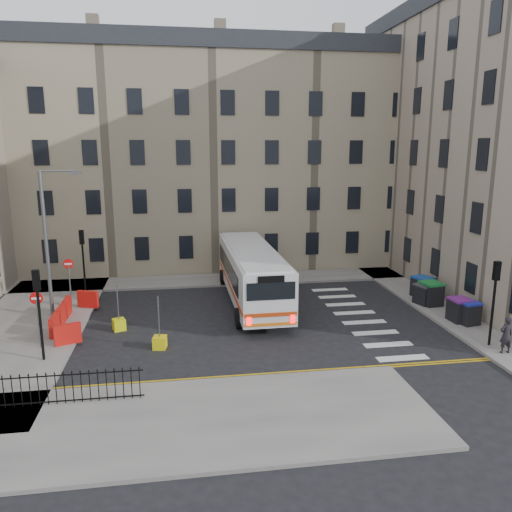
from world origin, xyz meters
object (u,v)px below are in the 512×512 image
object	(u,v)px
bus	(252,272)
wheelie_bin_e	(422,287)
wheelie_bin_c	(431,293)
wheelie_bin_b	(459,310)
wheelie_bin_d	(424,294)
bollard_yellow	(119,325)
wheelie_bin_a	(468,312)
bollard_chevron	(160,342)
streetlamp	(46,243)
pedestrian	(506,335)

from	to	relation	value
bus	wheelie_bin_e	distance (m)	10.80
wheelie_bin_c	wheelie_bin_b	bearing A→B (deg)	-94.03
bus	wheelie_bin_c	size ratio (longest dim) A/B	8.88
wheelie_bin_c	wheelie_bin_e	xyz separation A→B (m)	(0.25, 1.62, -0.05)
bus	wheelie_bin_d	distance (m)	10.48
wheelie_bin_c	bollard_yellow	bearing A→B (deg)	177.24
wheelie_bin_a	wheelie_bin_b	bearing A→B (deg)	107.92
wheelie_bin_a	wheelie_bin_c	size ratio (longest dim) A/B	0.92
wheelie_bin_b	bollard_chevron	distance (m)	15.97
wheelie_bin_b	wheelie_bin_c	size ratio (longest dim) A/B	0.91
wheelie_bin_a	wheelie_bin_e	bearing A→B (deg)	79.80
streetlamp	bus	world-z (taller)	streetlamp
wheelie_bin_d	wheelie_bin_e	xyz separation A→B (m)	(0.56, 1.42, 0.04)
wheelie_bin_a	pedestrian	bearing A→B (deg)	-108.49
bus	bollard_chevron	bearing A→B (deg)	-130.42
bollard_yellow	wheelie_bin_e	bearing A→B (deg)	8.54
bus	wheelie_bin_c	world-z (taller)	bus
wheelie_bin_e	pedestrian	world-z (taller)	pedestrian
wheelie_bin_c	wheelie_bin_e	bearing A→B (deg)	74.80
bus	streetlamp	bearing A→B (deg)	-174.29
streetlamp	wheelie_bin_b	world-z (taller)	streetlamp
pedestrian	wheelie_bin_d	bearing A→B (deg)	-88.45
bus	bollard_chevron	size ratio (longest dim) A/B	20.47
wheelie_bin_a	wheelie_bin_d	world-z (taller)	wheelie_bin_a
wheelie_bin_a	bollard_chevron	size ratio (longest dim) A/B	2.13
streetlamp	bollard_chevron	distance (m)	8.93
bus	wheelie_bin_b	bearing A→B (deg)	-28.06
wheelie_bin_b	bollard_chevron	size ratio (longest dim) A/B	2.11
wheelie_bin_d	bus	bearing A→B (deg)	149.08
streetlamp	bollard_yellow	distance (m)	6.07
bus	wheelie_bin_d	world-z (taller)	bus
wheelie_bin_d	wheelie_bin_c	bearing A→B (deg)	-49.97
bus	pedestrian	distance (m)	14.23
bollard_chevron	bollard_yellow	bearing A→B (deg)	128.05
wheelie_bin_a	pedestrian	xyz separation A→B (m)	(-0.49, -3.89, 0.25)
bus	bollard_chevron	distance (m)	8.55
streetlamp	wheelie_bin_a	bearing A→B (deg)	-11.67
pedestrian	bollard_yellow	world-z (taller)	pedestrian
streetlamp	bus	distance (m)	11.74
bus	wheelie_bin_b	xyz separation A→B (m)	(10.57, -5.46, -1.13)
bollard_chevron	pedestrian	bearing A→B (deg)	-11.90
streetlamp	wheelie_bin_a	size ratio (longest dim) A/B	6.38
wheelie_bin_a	wheelie_bin_e	size ratio (longest dim) A/B	0.89
bollard_chevron	wheelie_bin_b	bearing A→B (deg)	3.58
streetlamp	wheelie_bin_a	world-z (taller)	streetlamp
wheelie_bin_a	wheelie_bin_c	world-z (taller)	wheelie_bin_c
bollard_chevron	wheelie_bin_e	bearing A→B (deg)	19.02
wheelie_bin_c	pedestrian	distance (m)	7.23
streetlamp	pedestrian	xyz separation A→B (m)	(21.73, -8.47, -3.32)
bollard_yellow	bus	bearing A→B (deg)	25.87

